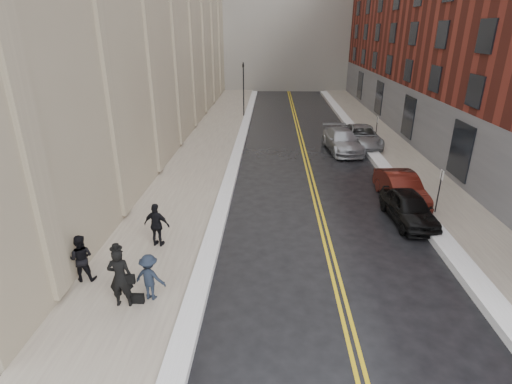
# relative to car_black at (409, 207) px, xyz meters

# --- Properties ---
(ground) EXTENTS (160.00, 160.00, 0.00)m
(ground) POSITION_rel_car_black_xyz_m (-6.37, -7.26, -0.69)
(ground) COLOR black
(ground) RESTS_ON ground
(sidewalk_left) EXTENTS (4.00, 64.00, 0.15)m
(sidewalk_left) POSITION_rel_car_black_xyz_m (-10.87, 8.74, -0.62)
(sidewalk_left) COLOR gray
(sidewalk_left) RESTS_ON ground
(sidewalk_right) EXTENTS (3.00, 64.00, 0.15)m
(sidewalk_right) POSITION_rel_car_black_xyz_m (2.63, 8.74, -0.62)
(sidewalk_right) COLOR gray
(sidewalk_right) RESTS_ON ground
(lane_stripe_a) EXTENTS (0.12, 64.00, 0.01)m
(lane_stripe_a) POSITION_rel_car_black_xyz_m (-3.99, 8.74, -0.69)
(lane_stripe_a) COLOR gold
(lane_stripe_a) RESTS_ON ground
(lane_stripe_b) EXTENTS (0.12, 64.00, 0.01)m
(lane_stripe_b) POSITION_rel_car_black_xyz_m (-3.75, 8.74, -0.69)
(lane_stripe_b) COLOR gold
(lane_stripe_b) RESTS_ON ground
(snow_ridge_left) EXTENTS (0.70, 60.80, 0.26)m
(snow_ridge_left) POSITION_rel_car_black_xyz_m (-8.57, 8.74, -0.56)
(snow_ridge_left) COLOR white
(snow_ridge_left) RESTS_ON ground
(snow_ridge_right) EXTENTS (0.85, 60.80, 0.30)m
(snow_ridge_right) POSITION_rel_car_black_xyz_m (0.78, 8.74, -0.54)
(snow_ridge_right) COLOR white
(snow_ridge_right) RESTS_ON ground
(building_right) EXTENTS (14.00, 50.00, 18.00)m
(building_right) POSITION_rel_car_black_xyz_m (11.13, 15.74, 8.31)
(building_right) COLOR maroon
(building_right) RESTS_ON ground
(traffic_signal) EXTENTS (0.18, 0.15, 5.20)m
(traffic_signal) POSITION_rel_car_black_xyz_m (-8.97, 22.74, 2.39)
(traffic_signal) COLOR black
(traffic_signal) RESTS_ON ground
(parking_sign_near) EXTENTS (0.06, 0.35, 2.23)m
(parking_sign_near) POSITION_rel_car_black_xyz_m (1.53, 0.74, 0.66)
(parking_sign_near) COLOR black
(parking_sign_near) RESTS_ON ground
(parking_sign_far) EXTENTS (0.06, 0.35, 2.23)m
(parking_sign_far) POSITION_rel_car_black_xyz_m (1.53, 12.74, 0.66)
(parking_sign_far) COLOR black
(parking_sign_far) RESTS_ON ground
(car_black) EXTENTS (1.94, 4.18, 1.39)m
(car_black) POSITION_rel_car_black_xyz_m (0.00, 0.00, 0.00)
(car_black) COLOR black
(car_black) RESTS_ON ground
(car_maroon) EXTENTS (1.86, 4.48, 1.44)m
(car_maroon) POSITION_rel_car_black_xyz_m (0.33, 2.35, 0.03)
(car_maroon) COLOR #45120C
(car_maroon) RESTS_ON ground
(car_silver_near) EXTENTS (2.69, 5.44, 1.52)m
(car_silver_near) POSITION_rel_car_black_xyz_m (-1.17, 11.30, 0.07)
(car_silver_near) COLOR #9B9DA2
(car_silver_near) RESTS_ON ground
(car_silver_far) EXTENTS (2.61, 5.49, 1.51)m
(car_silver_far) POSITION_rel_car_black_xyz_m (0.43, 12.57, 0.06)
(car_silver_far) COLOR #92969A
(car_silver_far) RESTS_ON ground
(pedestrian_main) EXTENTS (0.76, 0.53, 2.01)m
(pedestrian_main) POSITION_rel_car_black_xyz_m (-10.75, -6.55, 0.46)
(pedestrian_main) COLOR black
(pedestrian_main) RESTS_ON sidewalk_left
(pedestrian_a) EXTENTS (0.88, 0.72, 1.68)m
(pedestrian_a) POSITION_rel_car_black_xyz_m (-12.57, -5.26, 0.30)
(pedestrian_a) COLOR black
(pedestrian_a) RESTS_ON sidewalk_left
(pedestrian_b) EXTENTS (1.11, 0.79, 1.56)m
(pedestrian_b) POSITION_rel_car_black_xyz_m (-9.97, -6.18, 0.24)
(pedestrian_b) COLOR #19202D
(pedestrian_b) RESTS_ON sidewalk_left
(pedestrian_c) EXTENTS (1.12, 0.63, 1.79)m
(pedestrian_c) POSITION_rel_car_black_xyz_m (-10.64, -2.85, 0.35)
(pedestrian_c) COLOR black
(pedestrian_c) RESTS_ON sidewalk_left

